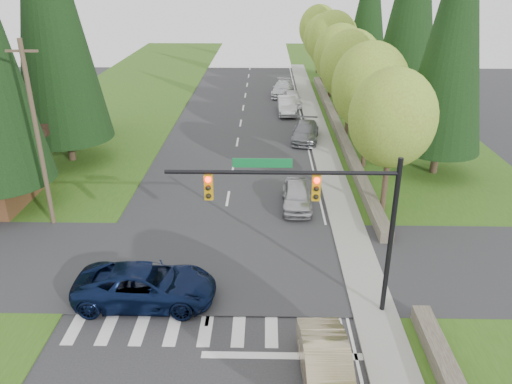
{
  "coord_description": "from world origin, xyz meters",
  "views": [
    {
      "loc": [
        2.3,
        -12.48,
        13.05
      ],
      "look_at": [
        1.85,
        10.29,
        2.8
      ],
      "focal_mm": 35.0,
      "sensor_mm": 36.0,
      "label": 1
    }
  ],
  "objects_px": {
    "suv_navy": "(146,285)",
    "parked_car_a": "(297,196)",
    "parked_car_d": "(292,98)",
    "parked_car_e": "(283,89)",
    "parked_car_b": "(306,132)",
    "parked_car_c": "(287,105)",
    "sedan_champagne": "(326,367)"
  },
  "relations": [
    {
      "from": "parked_car_d",
      "to": "parked_car_e",
      "type": "relative_size",
      "value": 0.84
    },
    {
      "from": "parked_car_c",
      "to": "parked_car_e",
      "type": "distance_m",
      "value": 7.58
    },
    {
      "from": "parked_car_b",
      "to": "suv_navy",
      "type": "bearing_deg",
      "value": -102.82
    },
    {
      "from": "parked_car_a",
      "to": "parked_car_c",
      "type": "distance_m",
      "value": 21.01
    },
    {
      "from": "parked_car_a",
      "to": "parked_car_d",
      "type": "relative_size",
      "value": 0.96
    },
    {
      "from": "suv_navy",
      "to": "parked_car_e",
      "type": "bearing_deg",
      "value": -10.17
    },
    {
      "from": "parked_car_d",
      "to": "sedan_champagne",
      "type": "bearing_deg",
      "value": -92.31
    },
    {
      "from": "sedan_champagne",
      "to": "suv_navy",
      "type": "distance_m",
      "value": 8.44
    },
    {
      "from": "suv_navy",
      "to": "parked_car_e",
      "type": "relative_size",
      "value": 1.1
    },
    {
      "from": "parked_car_d",
      "to": "parked_car_e",
      "type": "bearing_deg",
      "value": 98.83
    },
    {
      "from": "suv_navy",
      "to": "parked_car_c",
      "type": "height_order",
      "value": "suv_navy"
    },
    {
      "from": "sedan_champagne",
      "to": "parked_car_e",
      "type": "bearing_deg",
      "value": 87.5
    },
    {
      "from": "parked_car_a",
      "to": "sedan_champagne",
      "type": "bearing_deg",
      "value": -87.29
    },
    {
      "from": "parked_car_b",
      "to": "parked_car_d",
      "type": "relative_size",
      "value": 1.12
    },
    {
      "from": "suv_navy",
      "to": "parked_car_b",
      "type": "height_order",
      "value": "suv_navy"
    },
    {
      "from": "parked_car_c",
      "to": "suv_navy",
      "type": "bearing_deg",
      "value": -104.35
    },
    {
      "from": "parked_car_d",
      "to": "parked_car_b",
      "type": "bearing_deg",
      "value": -88.5
    },
    {
      "from": "suv_navy",
      "to": "parked_car_d",
      "type": "distance_m",
      "value": 34.36
    },
    {
      "from": "parked_car_b",
      "to": "parked_car_e",
      "type": "bearing_deg",
      "value": 102.83
    },
    {
      "from": "parked_car_b",
      "to": "parked_car_d",
      "type": "height_order",
      "value": "parked_car_d"
    },
    {
      "from": "parked_car_a",
      "to": "parked_car_b",
      "type": "bearing_deg",
      "value": 85.46
    },
    {
      "from": "parked_car_d",
      "to": "parked_car_a",
      "type": "bearing_deg",
      "value": -93.36
    },
    {
      "from": "parked_car_d",
      "to": "parked_car_e",
      "type": "xyz_separation_m",
      "value": [
        -0.82,
        4.52,
        0.01
      ]
    },
    {
      "from": "suv_navy",
      "to": "parked_car_a",
      "type": "height_order",
      "value": "suv_navy"
    },
    {
      "from": "parked_car_d",
      "to": "parked_car_c",
      "type": "bearing_deg",
      "value": -103.39
    },
    {
      "from": "sedan_champagne",
      "to": "suv_navy",
      "type": "height_order",
      "value": "suv_navy"
    },
    {
      "from": "parked_car_e",
      "to": "parked_car_b",
      "type": "bearing_deg",
      "value": -77.2
    },
    {
      "from": "suv_navy",
      "to": "parked_car_a",
      "type": "relative_size",
      "value": 1.37
    },
    {
      "from": "parked_car_c",
      "to": "parked_car_a",
      "type": "bearing_deg",
      "value": -91.73
    },
    {
      "from": "suv_navy",
      "to": "parked_car_c",
      "type": "distance_m",
      "value": 31.24
    },
    {
      "from": "parked_car_b",
      "to": "parked_car_c",
      "type": "bearing_deg",
      "value": 106.17
    },
    {
      "from": "parked_car_b",
      "to": "sedan_champagne",
      "type": "bearing_deg",
      "value": -84.72
    }
  ]
}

